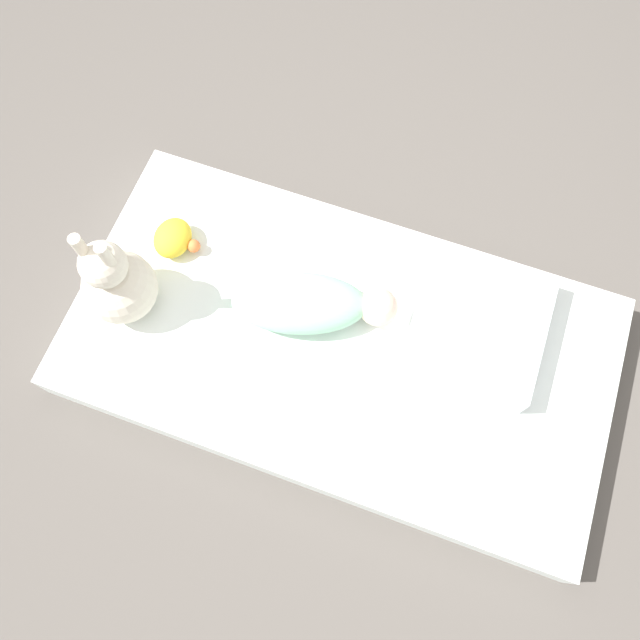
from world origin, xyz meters
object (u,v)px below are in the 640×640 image
Objects in this scene: swaddled_baby at (309,304)px; pillow at (477,325)px; turtle_plush at (174,238)px; bunny_plush at (117,283)px.

pillow is at bearing -5.03° from swaddled_baby.
swaddled_baby is at bearing -8.89° from turtle_plush.
turtle_plush is at bearing -177.92° from pillow.
swaddled_baby reaches higher than pillow.
bunny_plush reaches higher than pillow.
bunny_plush reaches higher than turtle_plush.
turtle_plush is (-0.46, 0.07, -0.03)m from swaddled_baby.
swaddled_baby is 0.48m from pillow.
pillow is 1.02m from bunny_plush.
bunny_plush is (-0.51, -0.15, 0.06)m from swaddled_baby.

